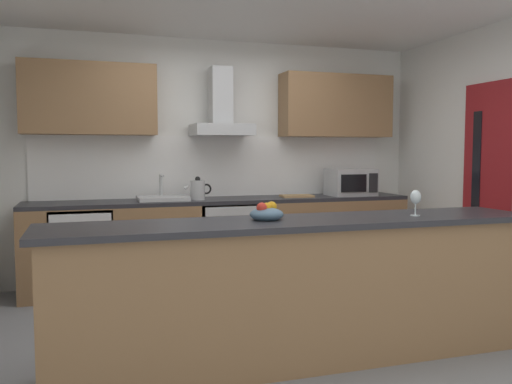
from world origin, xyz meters
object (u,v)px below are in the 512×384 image
object	(u,v)px
microwave	(351,182)
range_hood	(221,114)
refrigerator	(82,252)
sink	(163,198)
kettle	(198,190)
fruit_bowl	(267,213)
oven	(225,240)
wine_glass	(416,198)
chopping_board	(297,196)

from	to	relation	value
microwave	range_hood	distance (m)	1.64
refrigerator	sink	distance (m)	0.94
sink	kettle	bearing A→B (deg)	-7.25
range_hood	fruit_bowl	world-z (taller)	range_hood
kettle	range_hood	xyz separation A→B (m)	(0.29, 0.16, 0.78)
oven	wine_glass	bearing A→B (deg)	-70.98
oven	microwave	size ratio (longest dim) A/B	1.60
microwave	chopping_board	distance (m)	0.66
sink	fruit_bowl	distance (m)	2.19
refrigerator	chopping_board	size ratio (longest dim) A/B	2.50
kettle	wine_glass	distance (m)	2.46
kettle	range_hood	distance (m)	0.85
refrigerator	chopping_board	xyz separation A→B (m)	(2.24, -0.02, 0.49)
sink	wine_glass	xyz separation A→B (m)	(1.42, -2.26, 0.15)
kettle	fruit_bowl	distance (m)	2.11
refrigerator	wine_glass	world-z (taller)	wine_glass
oven	chopping_board	world-z (taller)	chopping_board
refrigerator	microwave	xyz separation A→B (m)	(2.89, -0.03, 0.62)
oven	range_hood	xyz separation A→B (m)	(0.00, 0.13, 1.33)
range_hood	fruit_bowl	xyz separation A→B (m)	(-0.27, -2.27, -0.79)
sink	fruit_bowl	size ratio (longest dim) A/B	2.27
range_hood	fruit_bowl	distance (m)	2.42
refrigerator	kettle	distance (m)	1.28
microwave	sink	size ratio (longest dim) A/B	1.00
sink	range_hood	bearing A→B (deg)	10.45
refrigerator	sink	xyz separation A→B (m)	(0.79, 0.01, 0.50)
microwave	kettle	bearing A→B (deg)	-179.81
microwave	kettle	world-z (taller)	microwave
range_hood	sink	bearing A→B (deg)	-169.55
wine_glass	refrigerator	bearing A→B (deg)	134.53
range_hood	fruit_bowl	bearing A→B (deg)	-96.86
wine_glass	fruit_bowl	xyz separation A→B (m)	(-1.05, 0.11, -0.08)
wine_glass	chopping_board	bearing A→B (deg)	89.30
oven	chopping_board	bearing A→B (deg)	-1.69
refrigerator	microwave	distance (m)	2.95
range_hood	chopping_board	bearing A→B (deg)	-10.81
kettle	chopping_board	world-z (taller)	kettle
oven	kettle	distance (m)	0.62
wine_glass	chopping_board	distance (m)	2.23
refrigerator	range_hood	xyz separation A→B (m)	(1.43, 0.13, 1.36)
kettle	wine_glass	size ratio (longest dim) A/B	1.62
kettle	chopping_board	bearing A→B (deg)	0.52
kettle	range_hood	world-z (taller)	range_hood
wine_glass	fruit_bowl	size ratio (longest dim) A/B	0.81
kettle	wine_glass	xyz separation A→B (m)	(1.07, -2.22, 0.07)
refrigerator	range_hood	bearing A→B (deg)	5.27
chopping_board	wine_glass	bearing A→B (deg)	-90.70
fruit_bowl	chopping_board	bearing A→B (deg)	63.09
refrigerator	sink	bearing A→B (deg)	0.99
fruit_bowl	refrigerator	bearing A→B (deg)	118.50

